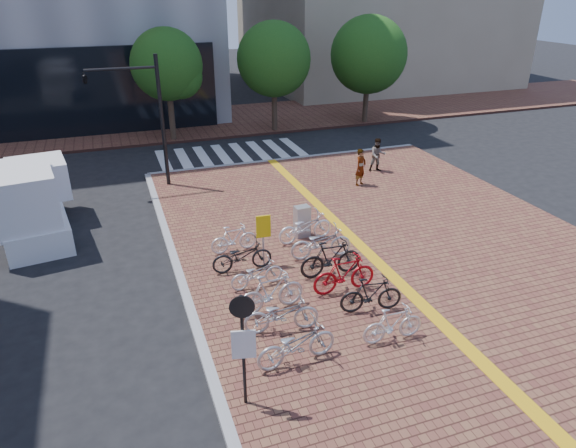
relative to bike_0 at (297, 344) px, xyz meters
name	(u,v)px	position (x,y,z in m)	size (l,w,h in m)	color
ground	(334,296)	(2.06, 2.45, -0.66)	(120.00, 120.00, 0.00)	black
sidewalk	(552,386)	(5.06, -2.55, -0.59)	(14.00, 34.00, 0.15)	brown
tactile_strip	(516,394)	(4.06, -2.55, -0.51)	(0.40, 34.00, 0.01)	gold
kerb_north	(290,159)	(5.06, 14.45, -0.59)	(14.00, 0.25, 0.15)	gray
far_sidewalk	(198,123)	(2.06, 23.45, -0.59)	(70.00, 8.00, 0.15)	brown
crosswalk	(232,154)	(2.56, 16.45, -0.66)	(7.50, 4.00, 0.01)	silver
street_trees	(291,60)	(7.10, 19.91, 3.44)	(16.20, 4.60, 6.35)	#38281E
bike_0	(297,344)	(0.00, 0.00, 0.00)	(0.68, 1.96, 1.03)	#B1B2B6
bike_1	(281,314)	(0.06, 1.24, -0.02)	(0.66, 1.90, 1.00)	#B1B2B6
bike_2	(271,292)	(0.09, 2.18, 0.05)	(0.53, 1.88, 1.13)	silver
bike_3	(257,273)	(0.08, 3.47, -0.09)	(0.56, 1.60, 0.84)	silver
bike_4	(242,256)	(-0.08, 4.50, -0.03)	(0.64, 1.84, 0.97)	black
bike_5	(234,239)	(-0.02, 5.75, -0.05)	(0.44, 1.56, 0.94)	white
bike_6	(393,324)	(2.48, -0.04, -0.04)	(0.45, 1.59, 0.96)	silver
bike_7	(371,294)	(2.58, 1.27, 0.00)	(0.48, 1.70, 1.02)	black
bike_8	(344,274)	(2.32, 2.38, 0.05)	(0.53, 1.88, 1.13)	#AA0C15
bike_9	(331,258)	(2.33, 3.32, 0.06)	(0.54, 1.92, 1.15)	black
bike_10	(321,243)	(2.49, 4.45, 0.01)	(0.69, 1.99, 1.04)	silver
bike_11	(305,227)	(2.44, 5.70, 0.00)	(0.68, 1.96, 1.03)	white
pedestrian_a	(361,167)	(6.63, 9.89, 0.29)	(0.58, 0.38, 1.60)	gray
pedestrian_b	(378,155)	(8.20, 11.25, 0.26)	(0.75, 0.59, 1.55)	#4C5060
utility_box	(302,221)	(2.47, 6.08, 0.04)	(0.51, 0.37, 1.11)	#B5B6BA
yellow_sign	(263,231)	(0.65, 4.64, 0.64)	(0.45, 0.11, 1.66)	#B7B7BC
notice_sign	(243,338)	(-1.44, -0.86, 1.17)	(0.49, 0.17, 2.67)	black
traffic_light_pole	(128,99)	(-2.45, 12.77, 3.25)	(2.93, 1.13, 5.45)	black
box_truck	(31,202)	(-6.22, 9.56, 0.61)	(2.68, 4.91, 2.70)	white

